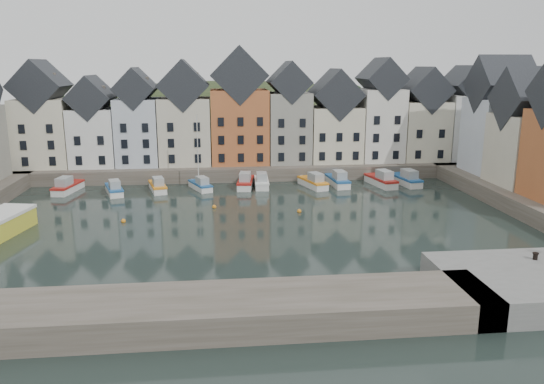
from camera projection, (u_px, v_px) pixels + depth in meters
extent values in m
plane|color=black|center=(251.00, 226.00, 57.14)|extent=(260.00, 260.00, 0.00)
cube|color=#464136|center=(239.00, 166.00, 85.92)|extent=(90.00, 16.00, 2.00)
cube|color=#464136|center=(121.00, 316.00, 34.62)|extent=(50.00, 6.00, 2.00)
ellipsoid|color=#212E17|center=(235.00, 230.00, 115.50)|extent=(153.60, 70.40, 64.00)
sphere|color=black|center=(162.00, 109.00, 102.94)|extent=(5.77, 5.77, 5.77)
sphere|color=black|center=(345.00, 106.00, 116.51)|extent=(5.27, 5.27, 5.27)
sphere|color=black|center=(385.00, 109.00, 110.94)|extent=(5.07, 5.07, 5.07)
sphere|color=black|center=(302.00, 110.00, 110.14)|extent=(5.01, 5.01, 5.01)
sphere|color=black|center=(46.00, 118.00, 106.51)|extent=(3.94, 3.94, 3.94)
sphere|color=black|center=(361.00, 107.00, 116.40)|extent=(5.21, 5.21, 5.21)
sphere|color=black|center=(242.00, 107.00, 112.10)|extent=(5.45, 5.45, 5.45)
sphere|color=black|center=(423.00, 115.00, 106.02)|extent=(4.49, 4.49, 4.49)
cube|color=beige|center=(45.00, 133.00, 79.60)|extent=(7.67, 8.00, 10.07)
cube|color=black|center=(40.00, 86.00, 77.98)|extent=(7.67, 8.16, 7.67)
cube|color=silver|center=(95.00, 137.00, 80.51)|extent=(6.56, 8.00, 8.61)
cube|color=black|center=(92.00, 97.00, 79.13)|extent=(6.56, 8.16, 6.56)
cube|color=silver|center=(139.00, 132.00, 81.01)|extent=(6.20, 8.00, 10.02)
cube|color=black|center=(136.00, 88.00, 79.48)|extent=(6.20, 8.16, 6.20)
cube|color=beige|center=(185.00, 131.00, 81.73)|extent=(7.70, 8.00, 10.08)
cube|color=black|center=(184.00, 85.00, 80.11)|extent=(7.70, 8.16, 7.70)
cube|color=#B05D32|center=(239.00, 126.00, 82.44)|extent=(8.69, 8.00, 11.28)
cube|color=black|center=(239.00, 75.00, 80.62)|extent=(8.69, 8.16, 8.69)
cube|color=gray|center=(288.00, 127.00, 83.28)|extent=(6.43, 8.00, 10.78)
cube|color=black|center=(289.00, 82.00, 81.65)|extent=(6.43, 8.16, 6.43)
cube|color=beige|center=(334.00, 134.00, 84.28)|extent=(7.88, 8.00, 8.56)
cube|color=black|center=(335.00, 94.00, 82.83)|extent=(7.88, 8.16, 7.88)
cube|color=silver|center=(379.00, 125.00, 84.71)|extent=(6.50, 8.00, 11.27)
cube|color=black|center=(381.00, 79.00, 83.02)|extent=(6.50, 8.16, 6.50)
cube|color=beige|center=(421.00, 130.00, 85.65)|extent=(7.23, 8.00, 9.32)
cube|color=black|center=(424.00, 90.00, 84.15)|extent=(7.23, 8.16, 7.23)
cube|color=silver|center=(462.00, 127.00, 86.24)|extent=(6.18, 8.00, 10.32)
cube|color=black|center=(465.00, 85.00, 84.67)|extent=(6.18, 8.16, 6.18)
cube|color=silver|center=(497.00, 136.00, 74.85)|extent=(7.47, 8.00, 10.38)
cube|color=black|center=(502.00, 84.00, 73.17)|extent=(7.62, 8.00, 8.00)
cube|color=beige|center=(529.00, 150.00, 67.28)|extent=(8.14, 8.00, 8.89)
cube|color=black|center=(535.00, 99.00, 65.78)|extent=(8.30, 8.00, 8.00)
sphere|color=orange|center=(214.00, 207.00, 64.43)|extent=(0.50, 0.50, 0.50)
sphere|color=orange|center=(299.00, 211.00, 62.55)|extent=(0.50, 0.50, 0.50)
sphere|color=orange|center=(123.00, 221.00, 58.58)|extent=(0.50, 0.50, 0.50)
cube|color=silver|center=(68.00, 189.00, 72.65)|extent=(3.04, 6.49, 1.14)
cube|color=maroon|center=(68.00, 185.00, 72.50)|extent=(3.17, 6.63, 0.26)
cube|color=#8F9596|center=(64.00, 182.00, 71.45)|extent=(1.91, 2.73, 1.25)
cube|color=silver|center=(114.00, 191.00, 71.53)|extent=(3.34, 5.99, 1.05)
cube|color=#1E508B|center=(114.00, 187.00, 71.39)|extent=(3.47, 6.13, 0.24)
cube|color=#8F9596|center=(115.00, 184.00, 70.49)|extent=(1.96, 2.59, 1.15)
cube|color=silver|center=(158.00, 188.00, 73.24)|extent=(3.04, 6.00, 1.06)
cube|color=orange|center=(157.00, 184.00, 73.10)|extent=(3.16, 6.14, 0.24)
cube|color=#8F9596|center=(158.00, 182.00, 72.18)|extent=(1.85, 2.56, 1.15)
cube|color=silver|center=(200.00, 187.00, 74.05)|extent=(3.54, 5.63, 0.99)
cube|color=#1E508B|center=(200.00, 183.00, 73.92)|extent=(3.66, 5.77, 0.23)
cube|color=#8F9596|center=(202.00, 181.00, 73.10)|extent=(1.98, 2.48, 1.08)
cylinder|color=silver|center=(198.00, 151.00, 73.32)|extent=(0.13, 0.13, 9.93)
cube|color=silver|center=(246.00, 184.00, 75.60)|extent=(2.75, 6.56, 1.17)
cube|color=maroon|center=(246.00, 180.00, 75.45)|extent=(2.87, 6.70, 0.27)
cube|color=#8F9596|center=(245.00, 177.00, 74.38)|extent=(1.81, 2.72, 1.27)
cube|color=silver|center=(261.00, 184.00, 75.83)|extent=(2.12, 6.20, 1.12)
cube|color=silver|center=(261.00, 180.00, 75.68)|extent=(2.23, 6.32, 0.25)
cube|color=#8F9596|center=(262.00, 177.00, 74.65)|extent=(1.54, 2.51, 1.22)
cube|color=silver|center=(313.00, 184.00, 75.52)|extent=(3.54, 6.45, 1.13)
cube|color=orange|center=(313.00, 180.00, 75.38)|extent=(3.67, 6.60, 0.26)
cube|color=#8F9596|center=(316.00, 177.00, 74.40)|extent=(2.09, 2.78, 1.24)
cube|color=silver|center=(337.00, 183.00, 76.68)|extent=(2.43, 6.55, 1.18)
cube|color=#1E508B|center=(337.00, 178.00, 76.53)|extent=(2.54, 6.69, 0.27)
cube|color=#8F9596|center=(340.00, 175.00, 75.46)|extent=(1.70, 2.68, 1.28)
cube|color=silver|center=(381.00, 183.00, 76.55)|extent=(3.21, 6.93, 1.22)
cube|color=maroon|center=(381.00, 178.00, 76.39)|extent=(3.34, 7.08, 0.28)
cube|color=#8F9596|center=(384.00, 175.00, 75.31)|extent=(2.03, 2.91, 1.33)
cube|color=silver|center=(405.00, 182.00, 77.22)|extent=(2.95, 6.76, 1.20)
cube|color=#1E508B|center=(406.00, 177.00, 77.06)|extent=(3.08, 6.91, 0.27)
cube|color=#8F9596|center=(409.00, 174.00, 75.99)|extent=(1.91, 2.82, 1.31)
cylinder|color=black|center=(535.00, 256.00, 41.78)|extent=(0.36, 0.36, 0.50)
cylinder|color=black|center=(536.00, 253.00, 41.72)|extent=(0.48, 0.48, 0.08)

